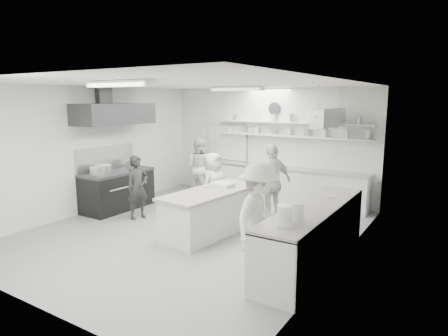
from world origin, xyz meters
The scene contains 27 objects.
floor centered at (0.00, 0.00, -0.01)m, with size 6.00×7.00×0.02m, color #989898.
ceiling centered at (0.00, 0.00, 3.01)m, with size 6.00×7.00×0.02m, color white.
wall_back centered at (0.00, 3.50, 1.50)m, with size 6.00×0.04×3.00m, color silver.
wall_front centered at (0.00, -3.50, 1.50)m, with size 6.00×0.04×3.00m, color silver.
wall_left centered at (-3.00, 0.00, 1.50)m, with size 0.04×7.00×3.00m, color silver.
wall_right centered at (3.00, 0.00, 1.50)m, with size 0.04×7.00×3.00m, color silver.
stove centered at (-2.60, 0.40, 0.45)m, with size 0.80×1.80×0.90m, color black.
exhaust_hood centered at (-2.60, 0.40, 2.35)m, with size 0.85×2.00×0.50m, color #3A3A3D.
back_counter centered at (0.30, 3.20, 0.46)m, with size 5.00×0.60×0.92m, color silver.
shelf_lower centered at (0.70, 3.37, 1.75)m, with size 4.20×0.26×0.04m, color silver.
shelf_upper centered at (0.70, 3.37, 2.10)m, with size 4.20×0.26×0.04m, color silver.
pass_through_window centered at (-1.30, 3.48, 1.45)m, with size 1.30×0.04×1.00m, color black.
wall_clock centered at (0.20, 3.46, 2.45)m, with size 0.32×0.32×0.05m, color white.
right_counter centered at (2.65, -0.20, 0.47)m, with size 0.74×3.30×0.94m, color silver.
pot_rack centered at (2.00, 2.40, 2.30)m, with size 0.30×1.60×0.40m, color #B5B6B8.
light_fixture_front centered at (0.00, -1.80, 2.94)m, with size 1.30×0.25×0.10m, color silver.
light_fixture_rear centered at (0.00, 1.80, 2.94)m, with size 1.30×0.25×0.10m, color silver.
prep_island centered at (0.37, 0.19, 0.42)m, with size 0.85×2.27×0.84m, color silver.
stove_pot centered at (-2.60, -0.01, 1.04)m, with size 0.37×0.37×0.25m, color #B5B6B8.
cook_stove centered at (-1.59, 0.08, 0.73)m, with size 0.53×0.35×1.45m, color #242424.
cook_back centered at (-1.66, 2.56, 0.82)m, with size 0.80×0.62×1.64m, color silver.
cook_island_left centered at (-0.30, 1.23, 0.74)m, with size 0.72×0.47×1.48m, color silver.
cook_island_right centered at (1.06, 1.55, 0.88)m, with size 1.03×0.43×1.75m, color silver.
cook_right centered at (2.06, -1.02, 0.89)m, with size 1.15×0.66×1.77m, color silver.
bowl_island_a centered at (0.13, 0.44, 0.87)m, with size 0.26×0.26×0.06m, color #B5B6B8.
bowl_island_b centered at (0.31, -0.26, 0.87)m, with size 0.20×0.20×0.06m, color silver.
bowl_right centered at (2.67, 0.60, 0.97)m, with size 0.21×0.21×0.05m, color silver.
Camera 1 is at (4.72, -6.24, 2.71)m, focal length 31.61 mm.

